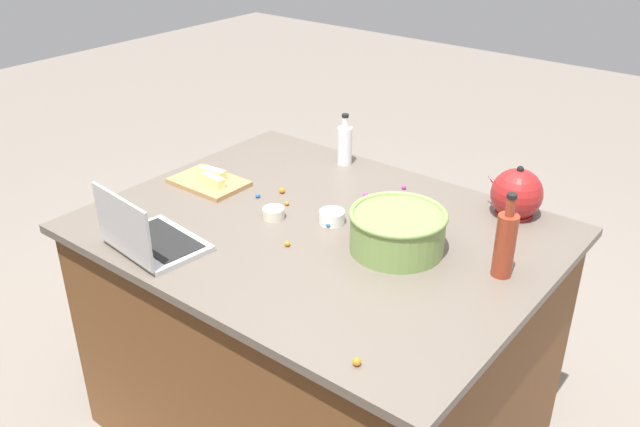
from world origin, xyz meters
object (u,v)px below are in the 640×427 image
(bottle_vinegar, at_px, (345,144))
(ramekin_small, at_px, (332,217))
(mixing_bowl_large, at_px, (397,230))
(ramekin_medium, at_px, (274,213))
(cutting_board, at_px, (210,182))
(laptop, at_px, (147,238))
(butter_stick_left, at_px, (213,173))
(bottle_soy, at_px, (505,243))
(kettle, at_px, (516,194))
(butter_stick_right, at_px, (213,180))

(bottle_vinegar, height_order, ramekin_small, bottle_vinegar)
(mixing_bowl_large, xyz_separation_m, bottle_vinegar, (0.55, -0.46, 0.01))
(bottle_vinegar, bearing_deg, mixing_bowl_large, 140.10)
(ramekin_medium, bearing_deg, mixing_bowl_large, -169.62)
(cutting_board, bearing_deg, laptop, 114.73)
(ramekin_small, distance_m, ramekin_medium, 0.21)
(laptop, bearing_deg, butter_stick_left, -65.77)
(ramekin_small, bearing_deg, bottle_soy, -174.85)
(mixing_bowl_large, distance_m, ramekin_medium, 0.46)
(bottle_vinegar, distance_m, ramekin_small, 0.52)
(butter_stick_left, relative_size, ramekin_small, 1.24)
(bottle_soy, distance_m, kettle, 0.41)
(bottle_vinegar, xyz_separation_m, butter_stick_left, (0.29, 0.46, -0.05))
(laptop, relative_size, bottle_vinegar, 1.56)
(bottle_soy, relative_size, cutting_board, 0.95)
(laptop, distance_m, cutting_board, 0.52)
(bottle_soy, xyz_separation_m, ramekin_small, (0.60, 0.05, -0.09))
(butter_stick_left, distance_m, butter_stick_right, 0.07)
(mixing_bowl_large, bearing_deg, cutting_board, 1.81)
(kettle, relative_size, ramekin_small, 2.40)
(mixing_bowl_large, bearing_deg, laptop, 38.87)
(cutting_board, relative_size, ramekin_small, 3.19)
(ramekin_small, bearing_deg, bottle_vinegar, -58.18)
(bottle_vinegar, xyz_separation_m, butter_stick_right, (0.24, 0.50, -0.05))
(bottle_vinegar, relative_size, butter_stick_right, 1.94)
(ramekin_medium, bearing_deg, laptop, 68.38)
(laptop, xyz_separation_m, butter_stick_left, (0.22, -0.49, -0.01))
(mixing_bowl_large, xyz_separation_m, kettle, (-0.19, -0.46, 0.01))
(butter_stick_left, bearing_deg, ramekin_small, -177.98)
(mixing_bowl_large, distance_m, kettle, 0.50)
(cutting_board, bearing_deg, butter_stick_left, -77.11)
(ramekin_small, bearing_deg, mixing_bowl_large, 176.60)
(cutting_board, bearing_deg, ramekin_small, -175.67)
(laptop, bearing_deg, ramekin_medium, -111.62)
(mixing_bowl_large, distance_m, butter_stick_left, 0.84)
(butter_stick_right, xyz_separation_m, ramekin_small, (-0.52, -0.06, -0.01))
(laptop, relative_size, kettle, 1.56)
(cutting_board, bearing_deg, butter_stick_right, 152.50)
(laptop, height_order, bottle_vinegar, laptop)
(mixing_bowl_large, relative_size, bottle_vinegar, 1.46)
(butter_stick_right, bearing_deg, ramekin_medium, 174.24)
(bottle_vinegar, bearing_deg, laptop, 85.73)
(laptop, bearing_deg, bottle_soy, -148.98)
(bottle_vinegar, height_order, cutting_board, bottle_vinegar)
(cutting_board, relative_size, butter_stick_right, 2.58)
(bottle_soy, relative_size, kettle, 1.26)
(laptop, xyz_separation_m, ramekin_small, (-0.34, -0.51, -0.02))
(bottle_soy, height_order, butter_stick_left, bottle_soy)
(mixing_bowl_large, distance_m, ramekin_small, 0.28)
(kettle, bearing_deg, ramekin_medium, 40.20)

